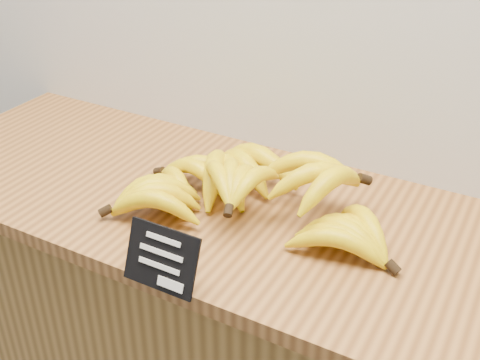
% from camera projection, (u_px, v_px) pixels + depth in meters
% --- Properties ---
extents(counter_top, '(1.56, 0.54, 0.03)m').
position_uv_depth(counter_top, '(252.00, 215.00, 1.17)').
color(counter_top, '#9A642F').
rests_on(counter_top, counter).
extents(chalkboard_sign, '(0.13, 0.04, 0.10)m').
position_uv_depth(chalkboard_sign, '(161.00, 259.00, 0.95)').
color(chalkboard_sign, black).
rests_on(chalkboard_sign, counter_top).
extents(banana_pile, '(0.56, 0.37, 0.12)m').
position_uv_depth(banana_pile, '(250.00, 187.00, 1.14)').
color(banana_pile, yellow).
rests_on(banana_pile, counter_top).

